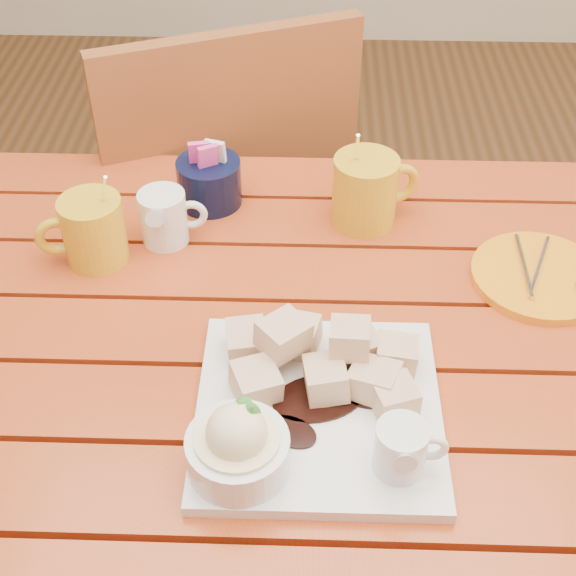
{
  "coord_description": "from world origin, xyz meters",
  "views": [
    {
      "loc": [
        0.01,
        -0.7,
        1.44
      ],
      "look_at": [
        -0.02,
        0.0,
        0.82
      ],
      "focal_mm": 50.0,
      "sensor_mm": 36.0,
      "label": 1
    }
  ],
  "objects_px": {
    "table": "(300,391)",
    "coffee_mug_left": "(92,230)",
    "chair_far": "(221,211)",
    "orange_saucer": "(541,277)",
    "dessert_plate": "(304,407)",
    "coffee_mug_right": "(367,190)"
  },
  "relations": [
    {
      "from": "dessert_plate",
      "to": "orange_saucer",
      "type": "xyz_separation_m",
      "value": [
        0.31,
        0.25,
        -0.02
      ]
    },
    {
      "from": "coffee_mug_left",
      "to": "chair_far",
      "type": "distance_m",
      "value": 0.52
    },
    {
      "from": "coffee_mug_right",
      "to": "chair_far",
      "type": "xyz_separation_m",
      "value": [
        -0.25,
        0.33,
        -0.28
      ]
    },
    {
      "from": "table",
      "to": "dessert_plate",
      "type": "distance_m",
      "value": 0.2
    },
    {
      "from": "coffee_mug_right",
      "to": "dessert_plate",
      "type": "bearing_deg",
      "value": -124.47
    },
    {
      "from": "dessert_plate",
      "to": "orange_saucer",
      "type": "relative_size",
      "value": 1.51
    },
    {
      "from": "table",
      "to": "coffee_mug_left",
      "type": "bearing_deg",
      "value": 154.02
    },
    {
      "from": "dessert_plate",
      "to": "chair_far",
      "type": "distance_m",
      "value": 0.77
    },
    {
      "from": "coffee_mug_left",
      "to": "dessert_plate",
      "type": "bearing_deg",
      "value": -62.48
    },
    {
      "from": "coffee_mug_left",
      "to": "chair_far",
      "type": "xyz_separation_m",
      "value": [
        0.12,
        0.43,
        -0.28
      ]
    },
    {
      "from": "table",
      "to": "orange_saucer",
      "type": "distance_m",
      "value": 0.35
    },
    {
      "from": "dessert_plate",
      "to": "orange_saucer",
      "type": "distance_m",
      "value": 0.4
    },
    {
      "from": "dessert_plate",
      "to": "chair_far",
      "type": "xyz_separation_m",
      "value": [
        -0.17,
        0.71,
        -0.26
      ]
    },
    {
      "from": "table",
      "to": "coffee_mug_left",
      "type": "relative_size",
      "value": 8.62
    },
    {
      "from": "coffee_mug_left",
      "to": "coffee_mug_right",
      "type": "distance_m",
      "value": 0.38
    },
    {
      "from": "coffee_mug_right",
      "to": "orange_saucer",
      "type": "distance_m",
      "value": 0.26
    },
    {
      "from": "coffee_mug_left",
      "to": "chair_far",
      "type": "height_order",
      "value": "chair_far"
    },
    {
      "from": "table",
      "to": "coffee_mug_left",
      "type": "height_order",
      "value": "coffee_mug_left"
    },
    {
      "from": "dessert_plate",
      "to": "coffee_mug_right",
      "type": "xyz_separation_m",
      "value": [
        0.08,
        0.38,
        0.02
      ]
    },
    {
      "from": "chair_far",
      "to": "coffee_mug_right",
      "type": "bearing_deg",
      "value": 105.41
    },
    {
      "from": "coffee_mug_right",
      "to": "table",
      "type": "bearing_deg",
      "value": -132.95
    },
    {
      "from": "orange_saucer",
      "to": "chair_far",
      "type": "bearing_deg",
      "value": 136.34
    }
  ]
}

